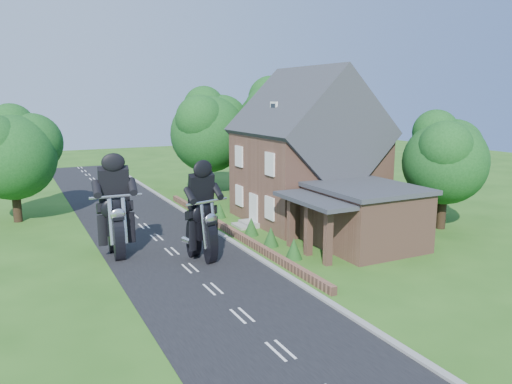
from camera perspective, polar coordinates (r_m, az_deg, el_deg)
name	(u,v)px	position (r m, az deg, el deg)	size (l,w,h in m)	color
ground	(190,268)	(24.88, -7.54, -8.65)	(120.00, 120.00, 0.00)	#295718
road	(190,268)	(24.88, -7.54, -8.63)	(7.00, 80.00, 0.02)	black
kerb	(257,257)	(26.20, 0.07, -7.40)	(0.30, 80.00, 0.12)	gray
garden_wall	(230,230)	(30.76, -3.04, -4.36)	(0.30, 22.00, 0.40)	brown
house	(307,156)	(33.72, 5.90, 4.12)	(9.54, 8.64, 10.24)	brown
annex	(363,215)	(28.36, 12.12, -2.64)	(7.05, 5.94, 3.44)	brown
tree_annex_side	(448,155)	(33.46, 21.14, 4.00)	(5.64, 5.20, 7.48)	black
tree_house_right	(357,137)	(39.32, 11.49, 6.16)	(6.51, 6.00, 8.40)	black
tree_behind_house	(281,120)	(44.13, 2.89, 8.21)	(7.81, 7.20, 10.08)	black
tree_behind_left	(213,127)	(42.44, -4.93, 7.40)	(6.94, 6.40, 9.16)	black
tree_far_road	(18,149)	(36.50, -25.54, 4.42)	(6.08, 5.60, 7.84)	black
shrub_a	(294,249)	(25.98, 4.35, -6.46)	(0.90, 0.90, 1.10)	#143D13
shrub_b	(271,237)	(28.06, 1.71, -5.11)	(0.90, 0.90, 1.10)	#143D13
shrub_c	(251,226)	(30.20, -0.55, -3.95)	(0.90, 0.90, 1.10)	#143D13
shrub_d	(220,210)	(34.63, -4.19, -2.04)	(0.90, 0.90, 1.10)	#143D13
shrub_e	(206,203)	(36.90, -5.68, -1.26)	(0.90, 0.90, 1.10)	#143D13
shrub_f	(195,197)	(39.20, -6.99, -0.57)	(0.90, 0.90, 1.10)	#143D13
motorcycle_lead	(202,246)	(25.74, -6.17, -6.13)	(0.42, 1.67, 1.56)	black
motorcycle_follow	(117,242)	(27.16, -15.61, -5.47)	(0.45, 1.76, 1.64)	black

